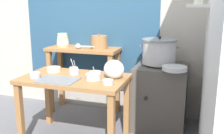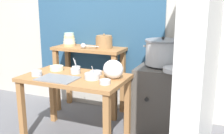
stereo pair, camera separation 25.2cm
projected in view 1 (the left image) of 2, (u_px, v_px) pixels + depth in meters
wall_back at (107, 16)px, 3.62m from camera, size 4.40×0.12×2.60m
wall_right at (214, 23)px, 2.39m from camera, size 0.30×3.20×2.60m
prep_table at (75, 87)px, 2.84m from camera, size 1.10×0.66×0.72m
back_shelf_table at (84, 64)px, 3.59m from camera, size 0.96×0.40×0.90m
stove_block at (160, 96)px, 3.22m from camera, size 0.60×0.61×0.78m
steamer_pot at (159, 51)px, 3.13m from camera, size 0.46×0.41×0.33m
clay_pot at (99, 42)px, 3.45m from camera, size 0.22×0.22×0.19m
bowl_stack_enamel at (63, 41)px, 3.60m from camera, size 0.17×0.17×0.18m
ladle at (79, 46)px, 3.43m from camera, size 0.29×0.07×0.07m
serving_tray at (58, 80)px, 2.68m from camera, size 0.40×0.28×0.01m
plastic_bag at (114, 69)px, 2.73m from camera, size 0.21×0.16×0.20m
wide_pan at (174, 68)px, 2.84m from camera, size 0.26×0.26×0.04m
prep_bowl_0 at (54, 69)px, 3.03m from camera, size 0.15×0.15×0.05m
prep_bowl_1 at (35, 75)px, 2.78m from camera, size 0.11×0.11×0.06m
prep_bowl_2 at (74, 72)px, 2.91m from camera, size 0.11×0.11×0.16m
prep_bowl_3 at (95, 73)px, 2.89m from camera, size 0.13×0.13×0.04m
prep_bowl_4 at (93, 76)px, 2.71m from camera, size 0.16×0.16×0.14m
prep_bowl_5 at (74, 69)px, 3.06m from camera, size 0.10×0.10×0.14m
prep_bowl_6 at (108, 82)px, 2.55m from camera, size 0.11×0.11×0.04m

